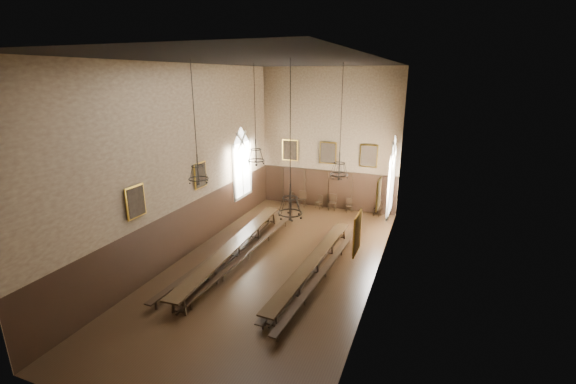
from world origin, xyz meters
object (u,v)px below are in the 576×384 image
Objects in this scene: table_left at (235,250)px; table_right at (313,266)px; bench_left_outer at (225,251)px; chair_5 at (349,208)px; chair_2 at (302,202)px; chair_4 at (332,205)px; bench_left_inner at (248,254)px; chandelier_back_left at (256,154)px; chair_1 at (289,201)px; bench_right_outer at (325,271)px; bench_right_inner at (306,266)px; chair_7 at (378,211)px; chandelier_back_right at (339,168)px; chandelier_front_left at (198,170)px; chandelier_front_right at (290,204)px; chair_3 at (319,204)px.

table_left is 3.96m from table_right.
bench_left_outer is 11.66× the size of chair_5.
table_right is (3.95, -0.09, -0.05)m from table_left.
chair_4 is at bearing -3.37° from chair_2.
chandelier_back_left is (-0.42, 1.95, 4.45)m from bench_left_inner.
chair_1 is 3.00m from chair_4.
table_left is 1.04× the size of bench_right_outer.
bench_left_outer is 10.04× the size of chair_2.
chair_7 reaches higher than bench_right_inner.
chair_1 is 8.58m from chandelier_back_right.
chandelier_front_right is (3.81, -0.09, -0.85)m from chandelier_front_left.
chair_2 reaches higher than chair_3.
table_right is at bearing -12.89° from bench_right_inner.
chair_7 is at bearing 17.69° from chair_3.
chandelier_front_right is at bearing -53.04° from chandelier_back_left.
chandelier_front_left reaches higher than bench_right_outer.
chair_2 is (-3.50, 8.55, -0.05)m from table_right.
chandelier_front_right is at bearing -60.30° from chair_3.
bench_right_outer is 6.61m from chandelier_back_left.
chair_2 reaches higher than table_left.
chair_1 is 0.89× the size of chair_2.
chair_4 reaches higher than bench_right_inner.
chair_3 is at bearing 75.59° from bench_left_outer.
table_right is 2.07× the size of chandelier_front_left.
chandelier_back_left reaches higher than bench_right_outer.
chair_3 is at bearing 101.23° from chandelier_front_right.
chair_4 is at bearing -163.06° from chair_7.
bench_right_inner is 8.72m from chair_3.
chair_2 reaches higher than bench_right_inner.
chair_4 reaches higher than chair_5.
chair_5 reaches higher than bench_left_outer.
chair_5 is 7.27m from chandelier_back_right.
chair_2 is 1.07× the size of chair_7.
bench_left_inner is at bearing -62.83° from chair_1.
bench_right_outer is 8.90m from chair_4.
chandelier_front_left reaches higher than chair_5.
chair_3 is at bearing 79.05° from table_left.
chair_3 is 0.17× the size of chandelier_back_right.
chandelier_back_right reaches higher than chair_3.
chair_2 is 1.16× the size of chair_5.
chandelier_back_right is at bearing -61.44° from chair_2.
bench_left_outer is at bearing -107.10° from chair_7.
chair_3 is 0.91m from chair_4.
chair_2 is (-3.15, 8.47, 0.04)m from bench_right_inner.
chair_7 is 0.22× the size of chandelier_front_left.
chandelier_back_left reaches higher than chair_7.
chair_1 is (0.11, 8.46, -0.02)m from bench_left_outer.
chandelier_back_right is 5.32m from chandelier_front_right.
chandelier_front_left reaches higher than bench_right_inner.
chair_4 reaches higher than table_left.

